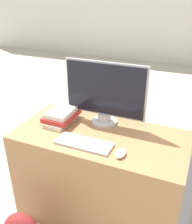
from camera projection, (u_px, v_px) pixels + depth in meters
wall_back at (186, 2)px, 5.50m from camera, size 12.00×0.06×2.80m
desk at (100, 176)px, 1.89m from camera, size 1.19×0.60×0.74m
carrel_divider at (192, 168)px, 1.60m from camera, size 0.07×0.70×1.19m
monitor at (105, 94)px, 1.78m from camera, size 0.61×0.19×0.47m
keyboard at (84, 143)px, 1.61m from camera, size 0.37×0.14×0.02m
mouse at (121, 153)px, 1.50m from camera, size 0.06×0.10×0.03m
book_stack at (61, 116)px, 1.87m from camera, size 0.20×0.29×0.10m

